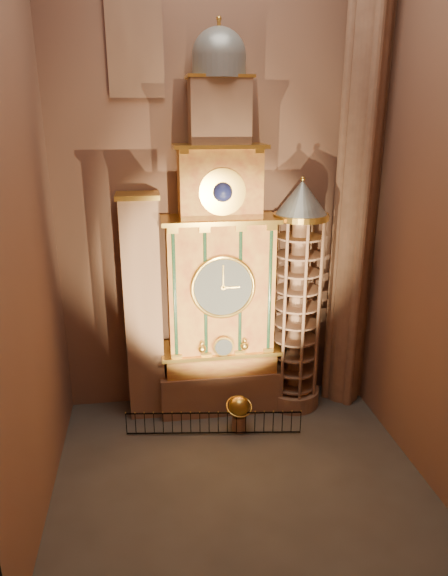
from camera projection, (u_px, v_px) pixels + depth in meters
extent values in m
plane|color=#383330|center=(238.00, 472.00, 20.03)|extent=(14.00, 14.00, 0.00)
plane|color=#865D48|center=(216.00, 170.00, 22.15)|extent=(22.00, 0.00, 22.00)
plane|color=#865D48|center=(14.00, 193.00, 15.54)|extent=(0.00, 22.00, 22.00)
plane|color=#865D48|center=(442.00, 184.00, 17.52)|extent=(0.00, 22.00, 22.00)
cube|color=#8C634C|center=(220.00, 386.00, 24.40)|extent=(5.60, 2.20, 2.00)
cube|color=maroon|center=(220.00, 358.00, 23.92)|extent=(5.00, 2.00, 1.00)
cube|color=gold|center=(220.00, 347.00, 23.70)|extent=(5.40, 2.30, 0.18)
cube|color=maroon|center=(220.00, 287.00, 22.81)|extent=(4.60, 2.00, 6.00)
cylinder|color=black|center=(175.00, 295.00, 21.71)|extent=(0.32, 0.32, 5.60)
cylinder|color=black|center=(205.00, 294.00, 21.90)|extent=(0.32, 0.32, 5.60)
cylinder|color=black|center=(240.00, 292.00, 22.11)|extent=(0.32, 0.32, 5.60)
cylinder|color=black|center=(269.00, 290.00, 22.29)|extent=(0.32, 0.32, 5.60)
cube|color=gold|center=(220.00, 219.00, 21.79)|extent=(5.00, 2.25, 0.18)
cylinder|color=#2D3033|center=(223.00, 287.00, 21.77)|extent=(2.60, 0.12, 2.60)
torus|color=gold|center=(223.00, 288.00, 21.72)|extent=(2.80, 0.16, 2.80)
cylinder|color=gold|center=(224.00, 347.00, 22.49)|extent=(0.90, 0.10, 0.90)
sphere|color=gold|center=(202.00, 349.00, 22.41)|extent=(0.36, 0.36, 0.36)
sphere|color=gold|center=(245.00, 346.00, 22.68)|extent=(0.36, 0.36, 0.36)
cube|color=maroon|center=(219.00, 184.00, 21.37)|extent=(3.40, 1.80, 3.00)
sphere|color=#0C0B3B|center=(223.00, 192.00, 20.59)|extent=(0.80, 0.80, 0.80)
cube|color=gold|center=(219.00, 146.00, 20.83)|extent=(3.80, 2.00, 0.15)
cube|color=#8C634C|center=(219.00, 113.00, 20.48)|extent=(2.40, 1.60, 2.60)
sphere|color=slate|center=(219.00, 56.00, 19.81)|extent=(2.10, 2.10, 2.10)
cylinder|color=gold|center=(219.00, 30.00, 19.53)|extent=(0.14, 0.14, 0.80)
cube|color=#8C634C|center=(144.00, 312.00, 22.65)|extent=(1.60, 1.40, 10.00)
cube|color=gold|center=(146.00, 357.00, 22.89)|extent=(1.35, 0.10, 2.10)
cube|color=#4F1715|center=(146.00, 357.00, 22.83)|extent=(1.05, 0.04, 1.75)
cube|color=gold|center=(143.00, 302.00, 22.06)|extent=(1.35, 0.10, 2.10)
cube|color=#4F1715|center=(143.00, 303.00, 22.01)|extent=(1.05, 0.04, 1.75)
cube|color=gold|center=(140.00, 243.00, 21.23)|extent=(1.35, 0.10, 2.10)
cube|color=#4F1715|center=(140.00, 244.00, 21.18)|extent=(1.05, 0.04, 1.75)
cube|color=gold|center=(137.00, 196.00, 21.02)|extent=(1.80, 1.60, 0.20)
cylinder|color=#8C634C|center=(292.00, 395.00, 24.81)|extent=(2.50, 2.50, 0.80)
cylinder|color=#8C634C|center=(297.00, 308.00, 23.37)|extent=(0.70, 0.70, 8.20)
cylinder|color=gold|center=(301.00, 217.00, 22.03)|extent=(2.40, 2.40, 0.25)
cone|color=slate|center=(302.00, 198.00, 21.78)|extent=(2.30, 2.30, 1.50)
sphere|color=gold|center=(303.00, 179.00, 21.52)|extent=(0.20, 0.20, 0.20)
cylinder|color=#8C634C|center=(359.00, 170.00, 22.08)|extent=(1.60, 1.60, 22.00)
cylinder|color=#8C634C|center=(377.00, 170.00, 22.19)|extent=(0.44, 0.44, 22.00)
cylinder|color=#8C634C|center=(342.00, 170.00, 21.96)|extent=(0.44, 0.44, 22.00)
cylinder|color=#8C634C|center=(352.00, 168.00, 22.83)|extent=(0.44, 0.44, 22.00)
cylinder|color=#8C634C|center=(367.00, 172.00, 21.33)|extent=(0.44, 0.44, 22.00)
cube|color=navy|center=(134.00, 26.00, 19.89)|extent=(2.00, 0.10, 5.00)
cube|color=#8C634C|center=(134.00, 26.00, 19.84)|extent=(2.20, 0.06, 5.20)
cylinder|color=#8C634C|center=(239.00, 423.00, 22.57)|extent=(0.63, 0.63, 0.74)
sphere|color=#B48833|center=(239.00, 406.00, 22.30)|extent=(0.95, 0.95, 0.95)
torus|color=#B48833|center=(239.00, 406.00, 22.30)|extent=(1.32, 1.27, 0.51)
cube|color=black|center=(214.00, 413.00, 22.04)|extent=(7.49, 1.05, 0.05)
cube|color=black|center=(214.00, 433.00, 22.36)|extent=(7.49, 1.05, 0.05)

